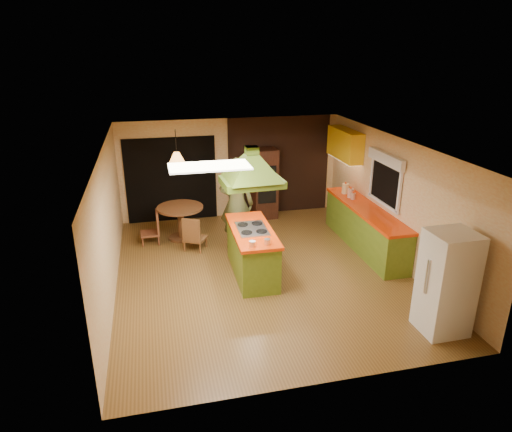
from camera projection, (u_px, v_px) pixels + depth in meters
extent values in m
plane|color=brown|center=(262.00, 271.00, 8.95)|extent=(6.50, 6.50, 0.00)
plane|color=beige|center=(231.00, 168.00, 11.47)|extent=(5.50, 0.00, 5.50)
plane|color=beige|center=(325.00, 301.00, 5.55)|extent=(5.50, 0.00, 5.50)
plane|color=beige|center=(108.00, 224.00, 7.93)|extent=(0.00, 6.50, 6.50)
plane|color=beige|center=(395.00, 201.00, 9.09)|extent=(0.00, 6.50, 6.50)
plane|color=silver|center=(262.00, 145.00, 8.07)|extent=(6.50, 6.50, 0.00)
cube|color=#381E14|center=(279.00, 166.00, 11.72)|extent=(2.64, 0.03, 2.50)
cube|color=black|center=(171.00, 180.00, 11.20)|extent=(2.20, 0.03, 2.10)
cube|color=olive|center=(365.00, 229.00, 9.87)|extent=(0.58, 3.00, 0.86)
cube|color=#E53807|center=(367.00, 209.00, 9.70)|extent=(0.62, 3.05, 0.06)
cube|color=yellow|center=(345.00, 144.00, 10.81)|extent=(0.34, 1.40, 0.70)
cube|color=black|center=(386.00, 181.00, 9.35)|extent=(0.03, 1.16, 0.96)
cube|color=white|center=(386.00, 159.00, 9.17)|extent=(0.10, 1.35, 0.22)
cube|color=white|center=(209.00, 166.00, 6.75)|extent=(1.20, 0.60, 0.03)
cube|color=olive|center=(252.00, 253.00, 8.71)|extent=(0.73, 1.80, 0.87)
cube|color=#EC3C07|center=(252.00, 231.00, 8.55)|extent=(0.79, 1.88, 0.06)
cube|color=silver|center=(252.00, 229.00, 8.54)|extent=(0.56, 0.80, 0.02)
cube|color=#496419|center=(252.00, 182.00, 8.21)|extent=(1.12, 0.83, 0.13)
pyramid|color=#496419|center=(252.00, 154.00, 8.03)|extent=(1.12, 0.83, 0.45)
cube|color=#496419|center=(252.00, 150.00, 8.01)|extent=(0.22, 0.22, 0.14)
imported|color=#464D28|center=(236.00, 204.00, 9.67)|extent=(0.85, 0.70, 2.01)
cube|color=white|center=(447.00, 283.00, 6.85)|extent=(0.68, 0.65, 1.64)
cube|color=#442116|center=(264.00, 183.00, 11.49)|extent=(0.62, 0.61, 1.77)
cube|color=black|center=(267.00, 175.00, 11.11)|extent=(0.46, 0.05, 0.45)
cube|color=black|center=(267.00, 195.00, 11.29)|extent=(0.46, 0.05, 0.45)
cylinder|color=brown|center=(180.00, 208.00, 10.20)|extent=(1.04, 1.04, 0.05)
cylinder|color=brown|center=(181.00, 223.00, 10.33)|extent=(0.14, 0.14, 0.72)
cylinder|color=brown|center=(182.00, 237.00, 10.45)|extent=(0.58, 0.58, 0.05)
cone|color=#FF9E3F|center=(177.00, 157.00, 9.79)|extent=(0.40, 0.40, 0.22)
cylinder|color=#F8EFC8|center=(345.00, 189.00, 10.58)|extent=(0.20, 0.20, 0.23)
cylinder|color=beige|center=(351.00, 193.00, 10.31)|extent=(0.19, 0.19, 0.20)
cylinder|color=beige|center=(353.00, 196.00, 10.19)|extent=(0.13, 0.13, 0.14)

